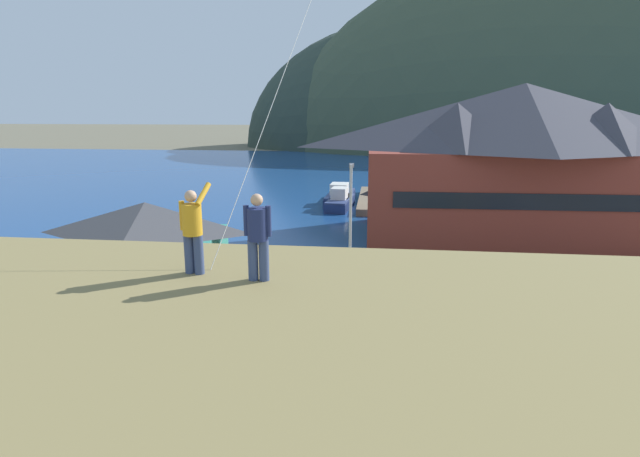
# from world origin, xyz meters

# --- Properties ---
(ground_plane) EXTENTS (600.00, 600.00, 0.00)m
(ground_plane) POSITION_xyz_m (0.00, 0.00, 0.00)
(ground_plane) COLOR #66604C
(parking_lot_pad) EXTENTS (40.00, 20.00, 0.10)m
(parking_lot_pad) POSITION_xyz_m (0.00, 5.00, 0.05)
(parking_lot_pad) COLOR gray
(parking_lot_pad) RESTS_ON ground
(bay_water) EXTENTS (360.00, 84.00, 0.03)m
(bay_water) POSITION_xyz_m (0.00, 60.00, 0.01)
(bay_water) COLOR navy
(bay_water) RESTS_ON ground
(far_hill_west_ridge) EXTENTS (81.08, 50.22, 62.85)m
(far_hill_west_ridge) POSITION_xyz_m (7.16, 120.56, 0.00)
(far_hill_west_ridge) COLOR #2D3D33
(far_hill_west_ridge) RESTS_ON ground
(far_hill_east_peak) EXTENTS (144.77, 62.17, 94.78)m
(far_hill_east_peak) POSITION_xyz_m (49.78, 113.48, 0.00)
(far_hill_east_peak) COLOR #3D4C38
(far_hill_east_peak) RESTS_ON ground
(harbor_lodge) EXTENTS (24.11, 12.08, 11.54)m
(harbor_lodge) POSITION_xyz_m (12.55, 22.45, 6.16)
(harbor_lodge) COLOR brown
(harbor_lodge) RESTS_ON ground
(storage_shed_near_lot) EXTENTS (8.22, 5.62, 5.13)m
(storage_shed_near_lot) POSITION_xyz_m (-9.59, 6.87, 2.66)
(storage_shed_near_lot) COLOR #338475
(storage_shed_near_lot) RESTS_ON ground
(storage_shed_waterside) EXTENTS (5.14, 5.07, 4.67)m
(storage_shed_waterside) POSITION_xyz_m (3.84, 22.25, 2.42)
(storage_shed_waterside) COLOR #474C56
(storage_shed_waterside) RESTS_ON ground
(wharf_dock) EXTENTS (3.20, 14.22, 0.70)m
(wharf_dock) POSITION_xyz_m (1.69, 35.96, 0.35)
(wharf_dock) COLOR #70604C
(wharf_dock) RESTS_ON ground
(moored_boat_wharfside) EXTENTS (2.86, 7.88, 2.16)m
(moored_boat_wharfside) POSITION_xyz_m (-1.91, 35.71, 0.72)
(moored_boat_wharfside) COLOR navy
(moored_boat_wharfside) RESTS_ON ground
(moored_boat_outer_mooring) EXTENTS (2.88, 8.49, 2.16)m
(moored_boat_outer_mooring) POSITION_xyz_m (5.41, 35.74, 0.72)
(moored_boat_outer_mooring) COLOR #A8A399
(moored_boat_outer_mooring) RESTS_ON ground
(moored_boat_inner_slip) EXTENTS (2.66, 6.61, 2.16)m
(moored_boat_inner_slip) POSITION_xyz_m (-1.68, 32.73, 0.72)
(moored_boat_inner_slip) COLOR navy
(moored_boat_inner_slip) RESTS_ON ground
(parked_car_front_row_silver) EXTENTS (4.26, 2.17, 1.82)m
(parked_car_front_row_silver) POSITION_xyz_m (-1.92, 6.93, 1.06)
(parked_car_front_row_silver) COLOR #B28923
(parked_car_front_row_silver) RESTS_ON parking_lot_pad
(parked_car_front_row_end) EXTENTS (4.26, 2.18, 1.82)m
(parked_car_front_row_end) POSITION_xyz_m (7.74, 5.50, 1.06)
(parked_car_front_row_end) COLOR #236633
(parked_car_front_row_end) RESTS_ON parking_lot_pad
(parked_car_mid_row_center) EXTENTS (4.22, 2.10, 1.82)m
(parked_car_mid_row_center) POSITION_xyz_m (13.44, 5.58, 1.06)
(parked_car_mid_row_center) COLOR slate
(parked_car_mid_row_center) RESTS_ON parking_lot_pad
(parked_car_lone_by_shed) EXTENTS (4.28, 2.22, 1.82)m
(parked_car_lone_by_shed) POSITION_xyz_m (10.66, 0.05, 1.06)
(parked_car_lone_by_shed) COLOR #B28923
(parked_car_lone_by_shed) RESTS_ON parking_lot_pad
(parking_light_pole) EXTENTS (0.24, 0.78, 6.68)m
(parking_light_pole) POSITION_xyz_m (0.59, 10.56, 3.97)
(parking_light_pole) COLOR #ADADB2
(parking_light_pole) RESTS_ON parking_lot_pad
(person_kite_flyer) EXTENTS (0.58, 0.63, 1.86)m
(person_kite_flyer) POSITION_xyz_m (-1.65, -7.42, 7.34)
(person_kite_flyer) COLOR #384770
(person_kite_flyer) RESTS_ON grassy_hill_foreground
(person_companion) EXTENTS (0.55, 0.40, 1.74)m
(person_companion) POSITION_xyz_m (-0.23, -7.70, 7.32)
(person_companion) COLOR #384770
(person_companion) RESTS_ON grassy_hill_foreground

